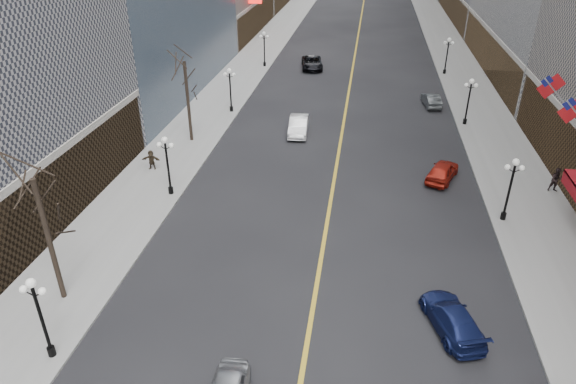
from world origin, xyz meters
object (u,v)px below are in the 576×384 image
(streetlamp_west_0, at_px, (39,310))
(car_sb_far, at_px, (431,100))
(car_sb_mid, at_px, (442,171))
(streetlamp_west_2, at_px, (230,85))
(streetlamp_east_3, at_px, (447,52))
(car_sb_near, at_px, (452,318))
(streetlamp_east_2, at_px, (469,97))
(streetlamp_west_1, at_px, (167,160))
(car_nb_far, at_px, (312,63))
(streetlamp_west_3, at_px, (264,45))
(car_nb_mid, at_px, (298,126))
(streetlamp_east_1, at_px, (511,183))

(streetlamp_west_0, distance_m, car_sb_far, 44.49)
(car_sb_mid, height_order, car_sb_far, car_sb_mid)
(streetlamp_west_2, bearing_deg, streetlamp_east_3, 37.33)
(car_sb_near, bearing_deg, car_sb_mid, -112.63)
(streetlamp_east_3, height_order, car_sb_far, streetlamp_east_3)
(streetlamp_west_2, bearing_deg, streetlamp_west_0, -90.00)
(streetlamp_east_2, relative_size, streetlamp_west_1, 1.00)
(car_sb_near, distance_m, car_sb_mid, 16.86)
(streetlamp_east_3, bearing_deg, streetlamp_east_2, -90.00)
(streetlamp_west_0, bearing_deg, streetlamp_east_2, 55.23)
(car_nb_far, distance_m, car_sb_near, 48.93)
(streetlamp_west_3, xyz_separation_m, car_nb_mid, (7.71, -22.64, -2.10))
(streetlamp_west_0, relative_size, car_sb_near, 0.95)
(streetlamp_east_3, distance_m, streetlamp_west_1, 43.05)
(streetlamp_west_3, distance_m, car_sb_far, 24.49)
(streetlamp_east_1, height_order, streetlamp_west_0, same)
(car_nb_mid, bearing_deg, car_sb_far, 33.38)
(streetlamp_west_0, bearing_deg, car_nb_mid, 75.29)
(streetlamp_east_2, xyz_separation_m, car_sb_mid, (-3.48, -12.34, -2.16))
(streetlamp_west_1, bearing_deg, streetlamp_west_3, 90.00)
(car_nb_far, bearing_deg, streetlamp_east_2, -56.02)
(streetlamp_east_3, xyz_separation_m, streetlamp_west_2, (-23.60, -18.00, 0.00))
(streetlamp_east_3, xyz_separation_m, car_sb_mid, (-3.48, -30.34, -2.16))
(streetlamp_west_2, xyz_separation_m, car_nb_far, (6.40, 18.17, -2.11))
(streetlamp_east_3, relative_size, car_sb_mid, 1.04)
(streetlamp_west_1, bearing_deg, car_sb_far, 48.20)
(streetlamp_east_2, height_order, car_sb_mid, streetlamp_east_2)
(streetlamp_east_1, height_order, streetlamp_west_1, same)
(streetlamp_west_3, bearing_deg, streetlamp_east_1, -56.75)
(streetlamp_west_3, distance_m, car_sb_near, 50.83)
(streetlamp_west_2, xyz_separation_m, car_sb_far, (20.80, 5.26, -2.23))
(car_nb_mid, distance_m, car_sb_near, 26.93)
(streetlamp_east_1, distance_m, car_sb_mid, 6.99)
(streetlamp_east_3, xyz_separation_m, car_sb_near, (-4.75, -47.15, -2.21))
(streetlamp_east_1, distance_m, car_sb_far, 23.54)
(streetlamp_west_3, bearing_deg, streetlamp_west_2, -90.00)
(streetlamp_east_1, distance_m, streetlamp_east_2, 18.00)
(streetlamp_east_1, height_order, streetlamp_east_2, same)
(streetlamp_west_2, xyz_separation_m, car_sb_mid, (20.12, -12.34, -2.16))
(streetlamp_east_1, distance_m, streetlamp_west_2, 29.68)
(streetlamp_east_2, height_order, streetlamp_west_0, same)
(streetlamp_west_0, relative_size, car_nb_mid, 0.93)
(streetlamp_east_1, xyz_separation_m, car_nb_mid, (-15.89, 13.36, -2.10))
(car_sb_far, bearing_deg, streetlamp_west_2, 6.44)
(streetlamp_west_1, height_order, car_sb_far, streetlamp_west_1)
(car_sb_near, relative_size, car_sb_mid, 1.09)
(streetlamp_east_1, xyz_separation_m, streetlamp_east_2, (0.00, 18.00, 0.00))
(streetlamp_west_1, bearing_deg, streetlamp_east_2, 37.33)
(streetlamp_east_2, xyz_separation_m, car_sb_near, (-4.75, -29.15, -2.21))
(streetlamp_west_3, bearing_deg, streetlamp_west_1, -90.00)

